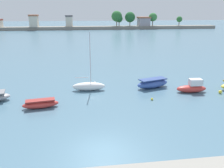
# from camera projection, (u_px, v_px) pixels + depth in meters

# --- Properties ---
(ground_plane) EXTENTS (400.00, 400.00, 0.00)m
(ground_plane) POSITION_uv_depth(u_px,v_px,m) (102.00, 151.00, 16.08)
(ground_plane) COLOR slate
(moored_boat_2) EXTENTS (3.51, 1.52, 0.83)m
(moored_boat_2) POSITION_uv_depth(u_px,v_px,m) (41.00, 104.00, 22.99)
(moored_boat_2) COLOR #C63833
(moored_boat_2) RESTS_ON ground
(moored_boat_3) EXTENTS (3.90, 1.36, 6.73)m
(moored_boat_3) POSITION_uv_depth(u_px,v_px,m) (89.00, 86.00, 27.94)
(moored_boat_3) COLOR white
(moored_boat_3) RESTS_ON ground
(moored_boat_4) EXTENTS (4.41, 2.58, 1.13)m
(moored_boat_4) POSITION_uv_depth(u_px,v_px,m) (153.00, 83.00, 28.91)
(moored_boat_4) COLOR #3856A8
(moored_boat_4) RESTS_ON ground
(moored_boat_5) EXTENTS (3.50, 1.40, 1.56)m
(moored_boat_5) POSITION_uv_depth(u_px,v_px,m) (192.00, 87.00, 27.34)
(moored_boat_5) COLOR #C63833
(moored_boat_5) RESTS_ON ground
(mooring_buoy_2) EXTENTS (0.27, 0.27, 0.27)m
(mooring_buoy_2) POSITION_uv_depth(u_px,v_px,m) (95.00, 83.00, 30.66)
(mooring_buoy_2) COLOR white
(mooring_buoy_2) RESTS_ON ground
(mooring_buoy_3) EXTENTS (0.39, 0.39, 0.39)m
(mooring_buoy_3) POSITION_uv_depth(u_px,v_px,m) (220.00, 92.00, 26.98)
(mooring_buoy_3) COLOR yellow
(mooring_buoy_3) RESTS_ON ground
(mooring_buoy_4) EXTENTS (0.24, 0.24, 0.24)m
(mooring_buoy_4) POSITION_uv_depth(u_px,v_px,m) (152.00, 99.00, 25.02)
(mooring_buoy_4) COLOR yellow
(mooring_buoy_4) RESTS_ON ground
(distant_shoreline) EXTENTS (134.64, 7.39, 8.63)m
(distant_shoreline) POSITION_uv_depth(u_px,v_px,m) (87.00, 24.00, 114.54)
(distant_shoreline) COLOR gray
(distant_shoreline) RESTS_ON ground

